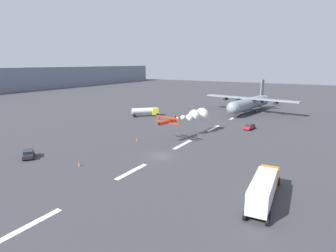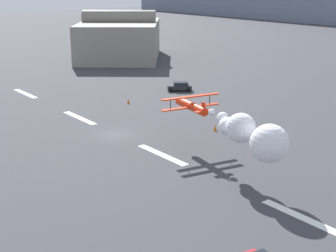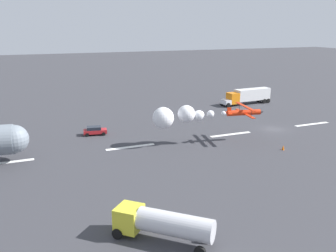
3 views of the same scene
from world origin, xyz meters
name	(u,v)px [view 3 (image 3 of 3)]	position (x,y,z in m)	size (l,w,h in m)	color
ground_plane	(273,129)	(0.00, 0.00, 0.00)	(440.00, 440.00, 0.00)	#38383D
runway_stripe_3	(312,124)	(-9.28, 0.00, 0.01)	(8.00, 0.90, 0.01)	white
runway_stripe_4	(231,134)	(9.28, 0.00, 0.01)	(8.00, 0.90, 0.01)	white
runway_stripe_5	(131,147)	(27.85, 0.00, 0.01)	(8.00, 0.90, 0.01)	white
runway_stripe_6	(4,163)	(46.41, 0.00, 0.01)	(8.00, 0.90, 0.01)	white
stunt_biplane_red	(182,116)	(19.75, 1.84, 4.80)	(18.62, 7.78, 3.52)	red
semi_truck_orange	(248,96)	(-8.86, -21.48, 2.11)	(13.52, 3.77, 3.70)	silver
fuel_tanker_truck	(162,223)	(33.16, 26.85, 1.74)	(8.19, 8.04, 2.90)	yellow
followme_car_yellow	(95,130)	(31.64, -9.03, 0.81)	(4.28, 2.57, 1.52)	#B21E23
traffic_cone_far	(283,148)	(6.37, 10.53, 0.38)	(0.44, 0.44, 0.75)	orange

